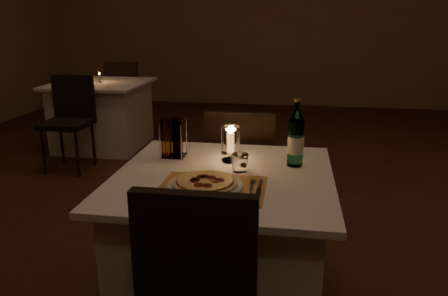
# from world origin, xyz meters

# --- Properties ---
(floor) EXTENTS (8.00, 10.00, 0.02)m
(floor) POSITION_xyz_m (0.00, 0.00, -0.01)
(floor) COLOR #472517
(floor) RESTS_ON ground
(wall_back) EXTENTS (8.00, 0.02, 3.00)m
(wall_back) POSITION_xyz_m (0.00, 5.01, 1.50)
(wall_back) COLOR #967957
(wall_back) RESTS_ON ground
(main_table) EXTENTS (1.00, 1.00, 0.74)m
(main_table) POSITION_xyz_m (-0.26, -0.50, 0.37)
(main_table) COLOR white
(main_table) RESTS_ON ground
(chair_far) EXTENTS (0.42, 0.42, 0.90)m
(chair_far) POSITION_xyz_m (-0.26, 0.22, 0.55)
(chair_far) COLOR black
(chair_far) RESTS_ON ground
(placemat) EXTENTS (0.45, 0.34, 0.00)m
(placemat) POSITION_xyz_m (-0.28, -0.68, 0.74)
(placemat) COLOR #CA8A46
(placemat) RESTS_ON main_table
(plate) EXTENTS (0.32, 0.32, 0.01)m
(plate) POSITION_xyz_m (-0.31, -0.68, 0.75)
(plate) COLOR white
(plate) RESTS_ON placemat
(pizza) EXTENTS (0.28, 0.28, 0.02)m
(pizza) POSITION_xyz_m (-0.31, -0.68, 0.77)
(pizza) COLOR #D8B77F
(pizza) RESTS_ON plate
(fork) EXTENTS (0.02, 0.18, 0.00)m
(fork) POSITION_xyz_m (-0.12, -0.64, 0.75)
(fork) COLOR silver
(fork) RESTS_ON placemat
(knife) EXTENTS (0.02, 0.22, 0.01)m
(knife) POSITION_xyz_m (-0.08, -0.70, 0.75)
(knife) COLOR black
(knife) RESTS_ON placemat
(tumbler) EXTENTS (0.08, 0.08, 0.08)m
(tumbler) POSITION_xyz_m (-0.19, -0.44, 0.78)
(tumbler) COLOR white
(tumbler) RESTS_ON main_table
(water_bottle) EXTENTS (0.08, 0.08, 0.33)m
(water_bottle) POSITION_xyz_m (0.06, -0.32, 0.87)
(water_bottle) COLOR #5EB07D
(water_bottle) RESTS_ON main_table
(hurricane_candle) EXTENTS (0.09, 0.09, 0.18)m
(hurricane_candle) POSITION_xyz_m (-0.26, -0.30, 0.85)
(hurricane_candle) COLOR white
(hurricane_candle) RESTS_ON main_table
(cruet_caddy) EXTENTS (0.12, 0.12, 0.21)m
(cruet_caddy) POSITION_xyz_m (-0.56, -0.29, 0.84)
(cruet_caddy) COLOR white
(cruet_caddy) RESTS_ON main_table
(neighbor_table_left) EXTENTS (1.00, 1.00, 0.74)m
(neighbor_table_left) POSITION_xyz_m (-2.07, 2.19, 0.37)
(neighbor_table_left) COLOR white
(neighbor_table_left) RESTS_ON ground
(neighbor_chair_la) EXTENTS (0.42, 0.42, 0.90)m
(neighbor_chair_la) POSITION_xyz_m (-2.07, 1.48, 0.55)
(neighbor_chair_la) COLOR black
(neighbor_chair_la) RESTS_ON ground
(neighbor_chair_lb) EXTENTS (0.42, 0.42, 0.90)m
(neighbor_chair_lb) POSITION_xyz_m (-2.07, 2.91, 0.55)
(neighbor_chair_lb) COLOR black
(neighbor_chair_lb) RESTS_ON ground
(neighbor_candle_left) EXTENTS (0.03, 0.03, 0.11)m
(neighbor_candle_left) POSITION_xyz_m (-2.07, 2.19, 0.79)
(neighbor_candle_left) COLOR white
(neighbor_candle_left) RESTS_ON neighbor_table_left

